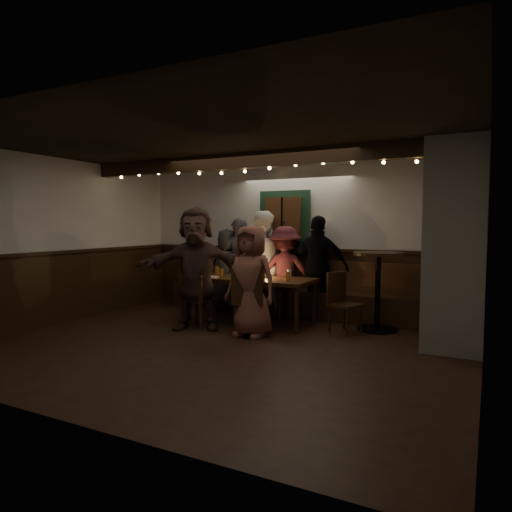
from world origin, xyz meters
The scene contains 13 objects.
room centered at (1.07, 1.42, 1.07)m, with size 6.02×5.01×2.62m.
dining_table centered at (-0.34, 1.40, 0.66)m, with size 2.02×0.87×0.88m.
chair_near_left centered at (-0.88, 0.65, 0.52)m, with size 0.43×0.43×0.92m.
chair_near_right centered at (0.05, 0.64, 0.56)m, with size 0.52×0.52×1.00m.
chair_end centered at (1.13, 1.46, 0.49)m, with size 0.52×0.52×0.87m.
high_top centered at (1.58, 1.79, 0.73)m, with size 0.73×0.73×1.16m.
person_a centered at (-1.19, 2.12, 0.74)m, with size 0.72×0.47×1.48m, color #28282C.
person_b centered at (-0.94, 2.12, 0.84)m, with size 0.61×0.40×1.68m, color #34323B.
person_c centered at (-0.46, 2.04, 0.89)m, with size 0.87×0.68×1.79m, color white.
person_d centered at (-0.01, 2.03, 0.76)m, with size 0.99×0.57×1.53m, color #451920.
person_e centered at (0.54, 2.14, 0.85)m, with size 1.00×0.42×1.71m, color black.
person_f centered at (-0.84, 0.63, 0.91)m, with size 1.69×0.54×1.82m, color #3F2B27.
person_g centered at (0.09, 0.63, 0.78)m, with size 0.76×0.49×1.56m, color brown.
Camera 1 is at (3.03, -4.94, 1.57)m, focal length 32.00 mm.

